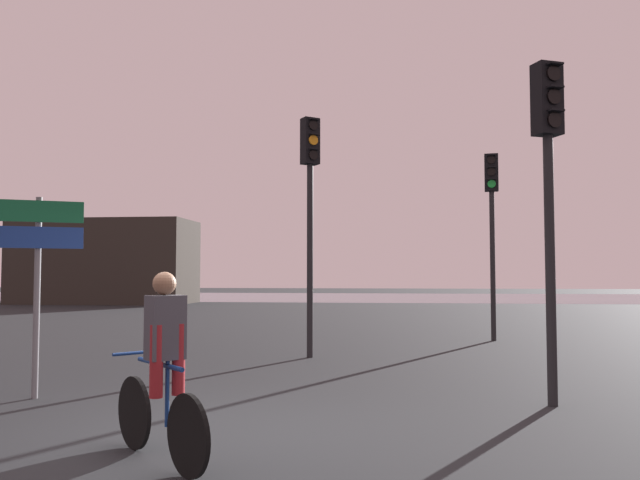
# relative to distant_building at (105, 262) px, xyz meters

# --- Properties ---
(ground_plane) EXTENTS (120.00, 120.00, 0.00)m
(ground_plane) POSITION_rel_distant_building_xyz_m (13.34, -25.78, -2.21)
(ground_plane) COLOR black
(water_strip) EXTENTS (80.00, 16.00, 0.01)m
(water_strip) POSITION_rel_distant_building_xyz_m (13.34, 10.00, -2.21)
(water_strip) COLOR slate
(water_strip) RESTS_ON ground
(distant_building) EXTENTS (9.20, 4.00, 4.42)m
(distant_building) POSITION_rel_distant_building_xyz_m (0.00, 0.00, 0.00)
(distant_building) COLOR #2D2823
(distant_building) RESTS_ON ground
(traffic_light_near_right) EXTENTS (0.39, 0.41, 4.21)m
(traffic_light_near_right) POSITION_rel_distant_building_xyz_m (17.03, -23.94, 0.73)
(traffic_light_near_right) COLOR black
(traffic_light_near_right) RESTS_ON ground
(traffic_light_center) EXTENTS (0.40, 0.42, 4.62)m
(traffic_light_center) POSITION_rel_distant_building_xyz_m (13.56, -19.95, 0.99)
(traffic_light_center) COLOR black
(traffic_light_center) RESTS_ON ground
(traffic_light_far_right) EXTENTS (0.35, 0.37, 4.48)m
(traffic_light_far_right) POSITION_rel_distant_building_xyz_m (17.54, -16.54, 0.90)
(traffic_light_far_right) COLOR black
(traffic_light_far_right) RESTS_ON ground
(direction_sign_post) EXTENTS (1.00, 0.51, 2.60)m
(direction_sign_post) POSITION_rel_distant_building_xyz_m (10.53, -24.21, -0.42)
(direction_sign_post) COLOR slate
(direction_sign_post) RESTS_ON ground
(cyclist) EXTENTS (1.25, 1.22, 1.62)m
(cyclist) POSITION_rel_distant_building_xyz_m (13.15, -26.68, -1.39)
(cyclist) COLOR black
(cyclist) RESTS_ON ground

